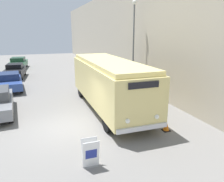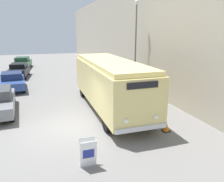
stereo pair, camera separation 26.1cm
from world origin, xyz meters
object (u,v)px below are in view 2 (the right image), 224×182
Objects in this scene: parked_car_mid at (12,81)px; traffic_cone at (166,126)px; streetlamp at (136,34)px; parked_car_far at (19,70)px; vintage_bus at (110,82)px; parked_car_distant at (22,63)px; sign_board at (88,153)px.

traffic_cone is at bearing -59.08° from parked_car_mid.
parked_car_far is (-9.67, 8.53, -3.78)m from streetlamp.
vintage_bus is 2.18× the size of parked_car_far.
streetlamp is 18.25m from parked_car_distant.
sign_board is 2.02× the size of traffic_cone.
vintage_bus is 1.93× the size of parked_car_distant.
parked_car_mid is 11.86m from parked_car_distant.
sign_board is at bearing -122.46° from streetlamp.
vintage_bus reaches higher than parked_car_mid.
streetlamp is at bearing 77.07° from traffic_cone.
vintage_bus reaches higher than parked_car_far.
parked_car_far is at bearing 83.97° from parked_car_mid.
parked_car_distant is (-0.03, 6.45, -0.02)m from parked_car_far.
streetlamp reaches higher than parked_car_far.
sign_board is 18.43m from parked_car_far.
parked_car_mid is (-9.77, 3.12, -3.81)m from streetlamp.
parked_car_far is at bearing 116.63° from vintage_bus.
parked_car_mid is 13.61m from traffic_cone.
traffic_cone is at bearing -66.03° from parked_car_distant.
parked_car_distant is (-6.26, 18.87, -1.01)m from vintage_bus.
vintage_bus is 1.30× the size of streetlamp.
parked_car_mid is 5.41m from parked_car_far.
sign_board is 0.25× the size of parked_car_mid.
parked_car_mid is at bearing -85.78° from parked_car_far.
traffic_cone is (4.25, 1.63, -0.26)m from sign_board.
parked_car_distant is 24.22m from traffic_cone.
parked_car_distant is at bearing 122.91° from streetlamp.
vintage_bus reaches higher than sign_board.
vintage_bus is at bearing 65.04° from sign_board.
parked_car_far reaches higher than sign_board.
parked_car_far is at bearing -84.77° from parked_car_distant.
traffic_cone is (7.88, -22.89, -0.49)m from parked_car_distant.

